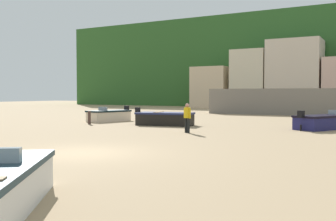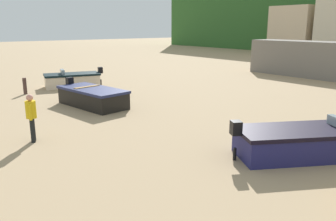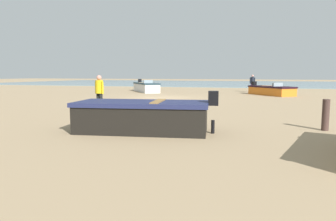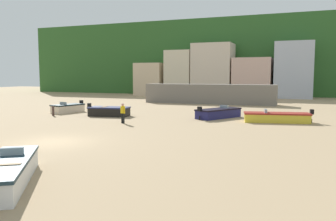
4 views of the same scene
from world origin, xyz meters
name	(u,v)px [view 4 (image 4 of 4)]	position (x,y,z in m)	size (l,w,h in m)	color
ground_plane	(52,142)	(0.00, 0.00, 0.00)	(160.00, 160.00, 0.00)	tan
headland_hill	(240,60)	(0.00, 66.00, 7.50)	(90.00, 32.00, 14.99)	#2E5C27
harbor_pier	(209,94)	(1.68, 30.00, 1.33)	(17.91, 2.40, 2.66)	slate
townhouse_far_left	(152,79)	(-14.24, 47.14, 3.14)	(5.53, 6.28, 6.27)	beige
townhouse_left	(182,73)	(-8.11, 47.24, 4.28)	(5.01, 6.48, 8.56)	beige
townhouse_centre_left	(213,70)	(-1.81, 46.77, 4.84)	(7.19, 5.55, 9.68)	beige
townhouse_centre_right	(253,78)	(5.37, 47.39, 3.47)	(6.60, 6.79, 6.93)	beige
townhouse_far_right	(294,70)	(12.24, 47.02, 4.76)	(6.20, 6.04, 9.52)	#B0B7C8
boat_white_0	(7,172)	(3.71, -6.78, 0.44)	(4.13, 5.11, 1.17)	silver
boat_cream_1	(68,108)	(-9.33, 13.77, 0.44)	(2.34, 3.76, 1.17)	beige
boat_yellow_2	(277,117)	(11.60, 13.61, 0.41)	(5.59, 2.62, 1.11)	gold
boat_navy_3	(218,113)	(6.47, 14.71, 0.44)	(3.66, 4.79, 1.18)	navy
boat_black_4	(109,111)	(-3.57, 12.40, 0.45)	(4.17, 2.22, 1.20)	black
mooring_post_near_water	(53,111)	(-8.67, 10.67, 0.47)	(0.21, 0.21, 0.93)	#45312C
beach_walker_foreground	(123,112)	(0.04, 8.50, 0.95)	(0.53, 0.44, 1.62)	black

